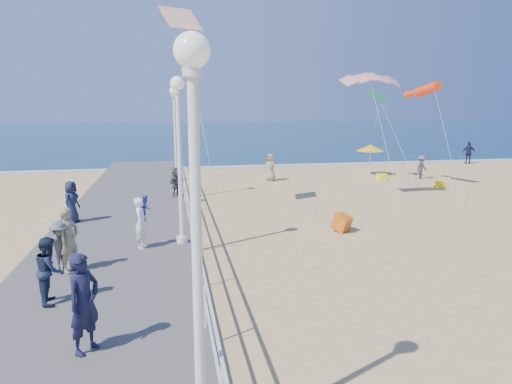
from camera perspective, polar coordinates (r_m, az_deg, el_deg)
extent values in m
plane|color=#D7B370|center=(16.41, 9.99, -6.50)|extent=(160.00, 160.00, 0.00)
cube|color=#0C2C49|center=(79.96, -6.71, 7.44)|extent=(160.00, 90.00, 0.05)
cube|color=white|center=(35.89, -1.57, 3.22)|extent=(160.00, 1.20, 0.04)
cube|color=#635E59|center=(15.46, -17.22, -7.16)|extent=(5.00, 44.00, 0.40)
cube|color=white|center=(15.02, -8.17, -2.34)|extent=(0.05, 42.00, 0.06)
cube|color=white|center=(15.14, -8.12, -4.18)|extent=(0.05, 42.00, 0.04)
cylinder|color=white|center=(5.98, -7.34, -9.02)|extent=(0.14, 0.14, 4.70)
sphere|color=white|center=(5.65, -8.03, 17.13)|extent=(0.44, 0.44, 0.44)
cylinder|color=white|center=(15.26, -9.21, -5.85)|extent=(0.36, 0.36, 0.20)
cylinder|color=white|center=(14.75, -9.49, 2.92)|extent=(0.14, 0.14, 4.70)
sphere|color=white|center=(14.63, -9.82, 13.25)|extent=(0.44, 0.44, 0.44)
cylinder|color=white|center=(24.02, -9.84, 0.31)|extent=(0.36, 0.36, 0.20)
cylinder|color=white|center=(23.70, -10.02, 5.91)|extent=(0.14, 0.14, 4.70)
sphere|color=white|center=(23.62, -10.24, 12.32)|extent=(0.44, 0.44, 0.44)
imported|color=white|center=(14.77, -14.16, -3.76)|extent=(0.48, 0.65, 1.62)
imported|color=blue|center=(14.80, -13.63, -1.92)|extent=(0.37, 0.44, 0.81)
imported|color=#161832|center=(9.03, -20.70, -12.86)|extent=(0.76, 0.82, 1.88)
imported|color=#55555A|center=(13.32, -23.21, -6.34)|extent=(0.94, 1.08, 1.45)
imported|color=#1C223D|center=(18.75, -22.09, -1.14)|extent=(0.76, 0.92, 1.61)
imported|color=#4F5054|center=(22.64, -9.95, 1.27)|extent=(1.11, 1.35, 1.45)
imported|color=gray|center=(13.32, -22.34, -5.52)|extent=(0.68, 0.77, 1.78)
imported|color=#1C253E|center=(11.50, -24.39, -8.85)|extent=(0.70, 0.84, 1.55)
imported|color=#5D5E62|center=(31.77, 19.99, 2.92)|extent=(1.16, 0.97, 1.56)
imported|color=#1C1F3E|center=(41.47, 25.05, 4.47)|extent=(1.15, 0.76, 1.82)
imported|color=gray|center=(29.21, 1.82, 3.10)|extent=(0.93, 1.02, 1.75)
cube|color=red|center=(17.97, 10.69, -3.98)|extent=(0.87, 0.90, 0.74)
cylinder|color=white|center=(32.37, 14.05, 3.60)|extent=(0.05, 0.05, 1.80)
cone|color=yellow|center=(32.26, 14.13, 5.38)|extent=(1.90, 1.90, 0.45)
cube|color=yellow|center=(29.02, 21.93, 0.90)|extent=(0.55, 0.55, 0.40)
cube|color=#FCFF1A|center=(30.73, 15.46, 1.83)|extent=(0.55, 0.55, 0.40)
cylinder|color=#F73614|center=(27.85, 20.63, 11.88)|extent=(1.07, 3.01, 1.15)
cube|color=#23A573|center=(29.91, 15.01, 11.47)|extent=(1.14, 1.26, 0.57)
cube|color=orange|center=(20.23, -9.41, 20.64)|extent=(1.80, 1.62, 0.99)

